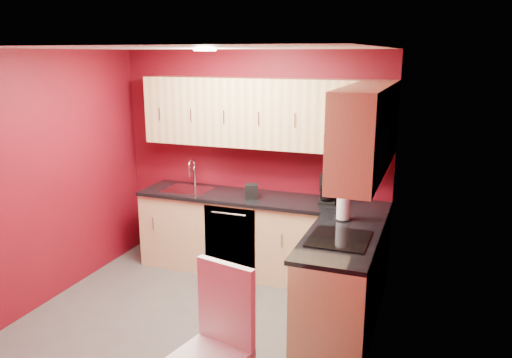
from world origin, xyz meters
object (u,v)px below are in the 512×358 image
Objects in this scene: coffee_maker at (328,189)px; dining_chair at (208,351)px; napkin_holder at (252,191)px; paper_towel at (343,205)px; sink at (188,186)px; microwave at (357,154)px.

coffee_maker reaches higher than dining_chair.
paper_towel reaches higher than napkin_holder.
sink is at bearing 133.32° from dining_chair.
sink is 2.81m from dining_chair.
microwave is at bearing -70.96° from paper_towel.
coffee_maker is at bearing 7.65° from napkin_holder.
dining_chair is (-0.25, -2.43, -0.50)m from coffee_maker.
dining_chair is (0.57, -2.32, -0.43)m from napkin_holder.
paper_towel is at bearing -69.17° from coffee_maker.
microwave is 0.83m from paper_towel.
microwave reaches higher than napkin_holder.
coffee_maker and paper_towel have the same top height.
microwave reaches higher than paper_towel.
microwave is 1.46× the size of sink.
coffee_maker is 0.26× the size of dining_chair.
sink reaches higher than coffee_maker.
paper_towel is (0.26, -0.50, -0.00)m from coffee_maker.
napkin_holder is 2.43m from dining_chair.
sink is at bearing 174.05° from coffee_maker.
dining_chair is at bearing -104.76° from paper_towel.
coffee_maker is 2.49m from dining_chair.
sink is 0.47× the size of dining_chair.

